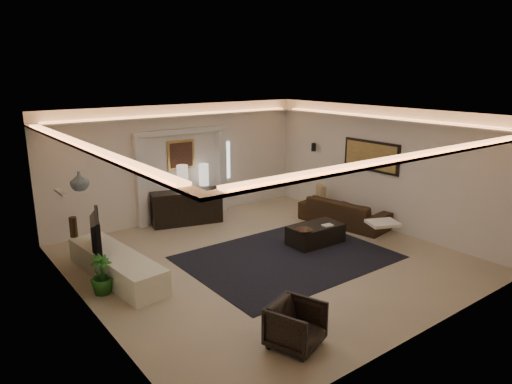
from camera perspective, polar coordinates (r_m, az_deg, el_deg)
floor at (r=9.47m, az=1.24°, el=-8.27°), size 7.00×7.00×0.00m
ceiling at (r=8.75m, az=1.34°, el=9.49°), size 7.00×7.00×0.00m
wall_back at (r=11.88m, az=-9.26°, el=3.62°), size 7.00×0.00×7.00m
wall_front at (r=6.74m, az=20.16°, el=-5.68°), size 7.00×0.00×7.00m
wall_left at (r=7.44m, az=-20.42°, el=-3.81°), size 0.00×7.00×7.00m
wall_right at (r=11.45m, az=15.18°, el=2.89°), size 0.00×7.00×7.00m
cove_soffit at (r=8.78m, az=1.33°, el=7.67°), size 7.00×7.00×0.04m
daylight_slit at (r=12.55m, az=-3.75°, el=3.91°), size 0.25×0.03×1.00m
area_rug at (r=9.56m, az=3.89°, el=-8.03°), size 4.00×3.00×0.01m
pilaster_left at (r=11.38m, az=-14.06°, el=1.08°), size 0.22×0.20×2.20m
pilaster_right at (r=12.43m, az=-4.30°, el=2.62°), size 0.22×0.20×2.20m
alcove_header at (r=11.67m, az=-9.19°, el=7.41°), size 2.52×0.20×0.12m
painting_frame at (r=11.82m, az=-9.23°, el=4.55°), size 0.74×0.04×0.74m
painting_canvas at (r=11.79m, az=-9.18°, el=4.54°), size 0.62×0.02×0.62m
art_panel_frame at (r=11.57m, az=14.00°, el=4.34°), size 0.04×1.64×0.74m
art_panel_gold at (r=11.55m, az=13.92°, el=4.33°), size 0.02×1.50×0.62m
wall_sconce at (r=12.77m, az=7.11°, el=5.52°), size 0.12×0.12×0.22m
wall_niche at (r=8.71m, az=-22.88°, el=-0.06°), size 0.10×0.55×0.04m
console at (r=11.61m, az=-8.53°, el=-1.95°), size 1.79×0.96×0.86m
lamp_left at (r=11.58m, az=-9.03°, el=1.52°), size 0.28×0.28×0.63m
lamp_right at (r=11.98m, az=-6.45°, el=2.06°), size 0.26×0.26×0.56m
media_ledge at (r=8.98m, az=-16.85°, el=-8.71°), size 0.93×2.73×0.50m
tv at (r=8.95m, az=-19.67°, el=-5.01°), size 1.24×0.51×0.72m
figurine at (r=9.95m, az=-21.57°, el=-4.25°), size 0.18×0.18×0.41m
ginger_jar at (r=8.62m, az=-20.94°, el=1.27°), size 0.41×0.41×0.33m
plant at (r=8.39m, az=-18.50°, el=-9.65°), size 0.51×0.51×0.68m
sofa at (r=11.63m, az=10.78°, el=-2.42°), size 2.32×1.23×0.65m
throw_blanket at (r=10.25m, az=15.36°, el=-3.71°), size 0.77×0.71×0.07m
throw_pillow at (r=12.45m, az=8.00°, el=-0.07°), size 0.28×0.43×0.42m
coffee_table at (r=10.29m, az=7.34°, el=-5.25°), size 1.23×0.70×0.45m
bowl at (r=9.69m, az=5.97°, el=-4.93°), size 0.40×0.40×0.08m
magazine at (r=10.21m, az=8.80°, el=-4.16°), size 0.24×0.19×0.03m
armchair at (r=6.62m, az=4.92°, el=-16.06°), size 0.88×0.89×0.63m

